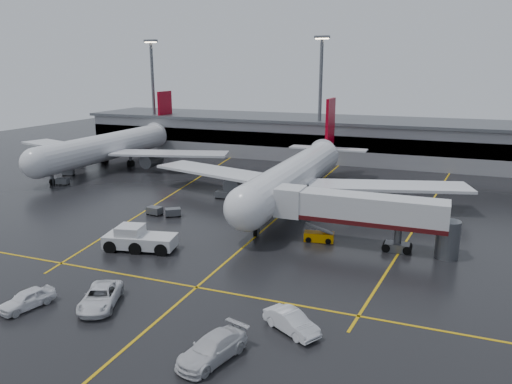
% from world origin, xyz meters
% --- Properties ---
extents(ground, '(220.00, 220.00, 0.00)m').
position_xyz_m(ground, '(0.00, 0.00, 0.00)').
color(ground, black).
rests_on(ground, ground).
extents(apron_line_centre, '(0.25, 90.00, 0.02)m').
position_xyz_m(apron_line_centre, '(0.00, 0.00, 0.01)').
color(apron_line_centre, gold).
rests_on(apron_line_centre, ground).
extents(apron_line_stop, '(60.00, 0.25, 0.02)m').
position_xyz_m(apron_line_stop, '(0.00, -22.00, 0.01)').
color(apron_line_stop, gold).
rests_on(apron_line_stop, ground).
extents(apron_line_left, '(9.99, 69.35, 0.02)m').
position_xyz_m(apron_line_left, '(-20.00, 10.00, 0.01)').
color(apron_line_left, gold).
rests_on(apron_line_left, ground).
extents(apron_line_right, '(7.57, 69.64, 0.02)m').
position_xyz_m(apron_line_right, '(18.00, 10.00, 0.01)').
color(apron_line_right, gold).
rests_on(apron_line_right, ground).
extents(terminal, '(122.00, 19.00, 8.60)m').
position_xyz_m(terminal, '(0.00, 47.93, 4.32)').
color(terminal, gray).
rests_on(terminal, ground).
extents(light_mast_left, '(3.00, 1.20, 25.45)m').
position_xyz_m(light_mast_left, '(-45.00, 42.00, 14.47)').
color(light_mast_left, '#595B60').
rests_on(light_mast_left, ground).
extents(light_mast_mid, '(3.00, 1.20, 25.45)m').
position_xyz_m(light_mast_mid, '(-5.00, 42.00, 14.47)').
color(light_mast_mid, '#595B60').
rests_on(light_mast_mid, ground).
extents(main_airliner, '(48.80, 45.60, 14.10)m').
position_xyz_m(main_airliner, '(0.00, 9.70, 4.21)').
color(main_airliner, silver).
rests_on(main_airliner, ground).
extents(second_airliner, '(48.80, 45.60, 14.10)m').
position_xyz_m(second_airliner, '(-42.00, 21.70, 4.21)').
color(second_airliner, silver).
rests_on(second_airliner, ground).
extents(jet_bridge, '(19.90, 3.40, 6.05)m').
position_xyz_m(jet_bridge, '(11.87, -6.00, 3.93)').
color(jet_bridge, silver).
rests_on(jet_bridge, ground).
extents(pushback_tractor, '(8.19, 4.72, 2.76)m').
position_xyz_m(pushback_tractor, '(-10.43, -15.73, 1.10)').
color(pushback_tractor, silver).
rests_on(pushback_tractor, ground).
extents(belt_loader, '(3.54, 2.01, 2.13)m').
position_xyz_m(belt_loader, '(7.31, -6.00, 0.52)').
color(belt_loader, orange).
rests_on(belt_loader, ground).
extents(service_van_a, '(4.69, 6.38, 1.61)m').
position_xyz_m(service_van_a, '(-5.75, -28.08, 0.81)').
color(service_van_a, white).
rests_on(service_van_a, ground).
extents(service_van_b, '(3.86, 6.21, 1.68)m').
position_xyz_m(service_van_b, '(6.38, -31.66, 0.84)').
color(service_van_b, silver).
rests_on(service_van_b, ground).
extents(service_van_c, '(5.03, 3.91, 1.59)m').
position_xyz_m(service_van_c, '(10.30, -26.17, 0.80)').
color(service_van_c, white).
rests_on(service_van_c, ground).
extents(service_van_d, '(2.91, 4.89, 1.56)m').
position_xyz_m(service_van_d, '(-11.21, -30.54, 0.78)').
color(service_van_d, white).
rests_on(service_van_d, ground).
extents(baggage_cart_a, '(2.38, 2.21, 1.12)m').
position_xyz_m(baggage_cart_a, '(-13.22, -3.75, 0.63)').
color(baggage_cart_a, '#595B60').
rests_on(baggage_cart_a, ground).
extents(baggage_cart_b, '(2.16, 1.56, 1.12)m').
position_xyz_m(baggage_cart_b, '(-15.92, -4.01, 0.63)').
color(baggage_cart_b, '#595B60').
rests_on(baggage_cart_b, ground).
extents(baggage_cart_c, '(2.06, 1.40, 1.12)m').
position_xyz_m(baggage_cart_c, '(-11.06, 7.17, 0.63)').
color(baggage_cart_c, '#595B60').
rests_on(baggage_cart_c, ground).
extents(baggage_cart_d, '(2.35, 2.00, 1.12)m').
position_xyz_m(baggage_cart_d, '(-44.45, 11.60, 0.63)').
color(baggage_cart_d, '#595B60').
rests_on(baggage_cart_d, ground).
extents(baggage_cart_e, '(2.24, 1.72, 1.12)m').
position_xyz_m(baggage_cart_e, '(-40.17, 5.45, 0.63)').
color(baggage_cart_e, '#595B60').
rests_on(baggage_cart_e, ground).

